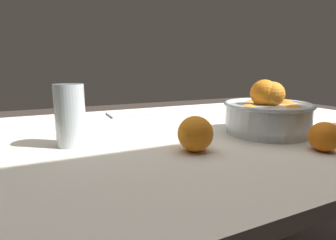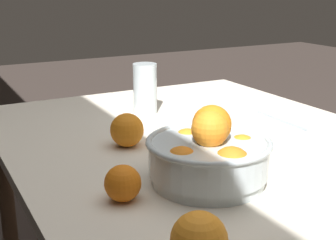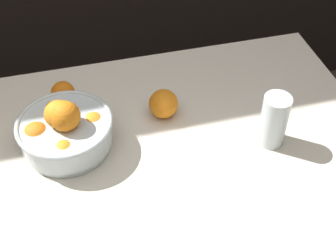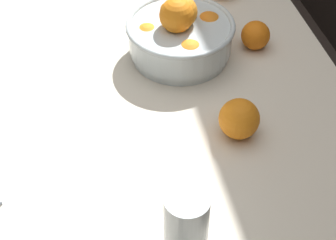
{
  "view_description": "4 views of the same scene",
  "coord_description": "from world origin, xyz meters",
  "px_view_note": "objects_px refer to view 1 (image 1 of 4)",
  "views": [
    {
      "loc": [
        0.47,
        0.7,
        0.93
      ],
      "look_at": [
        0.17,
        0.05,
        0.79
      ],
      "focal_mm": 28.0,
      "sensor_mm": 36.0,
      "label": 1
    },
    {
      "loc": [
        -0.84,
        0.62,
        1.14
      ],
      "look_at": [
        0.14,
        0.1,
        0.81
      ],
      "focal_mm": 50.0,
      "sensor_mm": 36.0,
      "label": 2
    },
    {
      "loc": [
        -0.06,
        -0.75,
        1.67
      ],
      "look_at": [
        0.16,
        0.1,
        0.81
      ],
      "focal_mm": 50.0,
      "sensor_mm": 36.0,
      "label": 3
    },
    {
      "loc": [
        0.92,
        -0.11,
        1.57
      ],
      "look_at": [
        0.17,
        0.05,
        0.82
      ],
      "focal_mm": 60.0,
      "sensor_mm": 36.0,
      "label": 4
    }
  ],
  "objects_px": {
    "fruit_bowl": "(268,114)",
    "orange_loose_aside": "(324,137)",
    "orange_loose_near_bowl": "(195,134)",
    "juice_glass": "(70,118)"
  },
  "relations": [
    {
      "from": "orange_loose_near_bowl",
      "to": "orange_loose_aside",
      "type": "distance_m",
      "value": 0.3
    },
    {
      "from": "fruit_bowl",
      "to": "orange_loose_aside",
      "type": "distance_m",
      "value": 0.18
    },
    {
      "from": "juice_glass",
      "to": "orange_loose_near_bowl",
      "type": "height_order",
      "value": "juice_glass"
    },
    {
      "from": "orange_loose_aside",
      "to": "fruit_bowl",
      "type": "bearing_deg",
      "value": -92.55
    },
    {
      "from": "fruit_bowl",
      "to": "orange_loose_aside",
      "type": "bearing_deg",
      "value": 87.45
    },
    {
      "from": "fruit_bowl",
      "to": "orange_loose_near_bowl",
      "type": "relative_size",
      "value": 3.02
    },
    {
      "from": "juice_glass",
      "to": "orange_loose_aside",
      "type": "bearing_deg",
      "value": 150.41
    },
    {
      "from": "orange_loose_near_bowl",
      "to": "orange_loose_aside",
      "type": "relative_size",
      "value": 1.2
    },
    {
      "from": "orange_loose_near_bowl",
      "to": "orange_loose_aside",
      "type": "xyz_separation_m",
      "value": [
        -0.27,
        0.13,
        -0.01
      ]
    },
    {
      "from": "fruit_bowl",
      "to": "orange_loose_near_bowl",
      "type": "height_order",
      "value": "fruit_bowl"
    }
  ]
}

